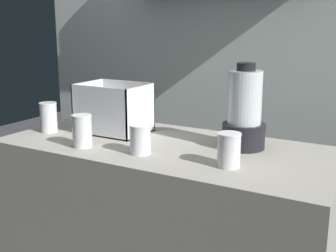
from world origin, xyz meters
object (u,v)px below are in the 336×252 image
Objects in this scene: blender_pitcher at (244,114)px; juice_cup_mango_middle at (140,141)px; juice_cup_mango_far_left at (49,119)px; juice_cup_beet_left at (82,133)px; juice_cup_mango_right at (229,152)px; carrot_display_bin at (113,118)px.

juice_cup_mango_middle is (-0.31, -0.27, -0.09)m from blender_pitcher.
blender_pitcher is 2.50× the size of juice_cup_mango_far_left.
blender_pitcher is 2.98× the size of juice_cup_mango_middle.
juice_cup_mango_right is at bearing 5.47° from juice_cup_beet_left.
carrot_display_bin is 0.68m from juice_cup_mango_right.
juice_cup_mango_middle is at bearing -37.45° from carrot_display_bin.
carrot_display_bin reaches higher than juice_cup_mango_middle.
juice_cup_mango_far_left is 0.56m from juice_cup_mango_middle.
juice_cup_beet_left reaches higher than juice_cup_mango_right.
juice_cup_mango_middle is at bearing -176.60° from juice_cup_mango_right.
juice_cup_mango_middle is 0.93× the size of juice_cup_mango_right.
juice_cup_beet_left is at bearing -171.68° from juice_cup_mango_middle.
juice_cup_mango_far_left is (-0.87, -0.19, -0.08)m from blender_pitcher.
blender_pitcher is 0.43m from juice_cup_mango_middle.
juice_cup_mango_right is (0.61, 0.06, -0.00)m from juice_cup_beet_left.
juice_cup_mango_far_left is 0.32m from juice_cup_beet_left.
blender_pitcher is 2.79× the size of juice_cup_mango_right.
juice_cup_mango_far_left is 1.11× the size of juice_cup_mango_right.
juice_cup_mango_right is (0.04, -0.25, -0.09)m from blender_pitcher.
juice_cup_mango_right is at bearing -3.65° from juice_cup_mango_far_left.
carrot_display_bin is 0.62m from blender_pitcher.
juice_cup_mango_far_left is 1.03× the size of juice_cup_beet_left.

